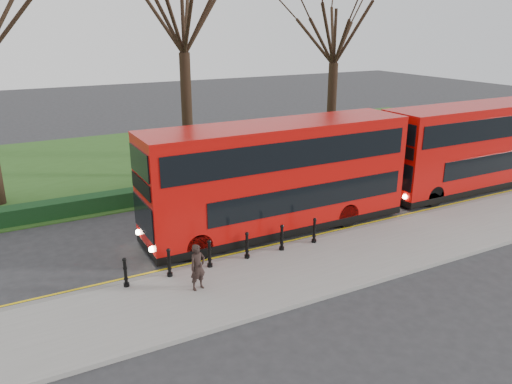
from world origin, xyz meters
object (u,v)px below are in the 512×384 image
bus_rear (476,147)px  pedestrian (198,267)px  bus_lead (278,178)px  bollard_row (229,250)px

bus_rear → pedestrian: 17.75m
pedestrian → bus_lead: bearing=20.9°
bus_rear → pedestrian: bearing=-168.5°
bus_lead → bus_rear: bearing=0.2°
bollard_row → bus_lead: (3.35, 2.18, 1.69)m
bus_lead → bus_rear: 12.28m
bollard_row → bus_rear: (15.63, 2.23, 1.63)m
bollard_row → bus_rear: bus_rear is taller
bus_lead → pedestrian: size_ratio=7.37×
bus_rear → pedestrian: size_ratio=7.18×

